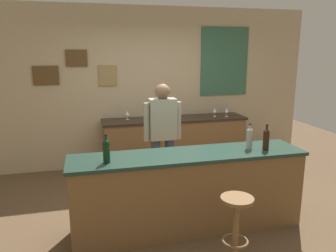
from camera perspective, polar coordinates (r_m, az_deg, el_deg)
The scene contains 12 objects.
ground_plane at distance 4.46m, azimuth 1.81°, elevation -14.53°, with size 10.00×10.00×0.00m, color brown.
back_wall at distance 5.98m, azimuth -3.27°, elevation 6.70°, with size 6.00×0.09×2.80m.
bar_counter at distance 3.92m, azimuth 3.50°, elevation -11.13°, with size 2.68×0.60×0.92m.
side_counter at distance 5.88m, azimuth 1.17°, elevation -2.93°, with size 2.51×0.56×0.90m.
bartender at distance 4.56m, azimuth -0.92°, elevation -1.31°, with size 0.52×0.21×1.62m.
bar_stool at distance 3.41m, azimuth 11.64°, elevation -15.29°, with size 0.32×0.32×0.68m.
wine_bottle_a at distance 3.46m, azimuth -10.54°, elevation -4.09°, with size 0.07×0.07×0.31m.
wine_bottle_b at distance 4.00m, azimuth 13.81°, elevation -1.94°, with size 0.07×0.07×0.31m.
wine_bottle_c at distance 4.00m, azimuth 16.51°, elevation -2.09°, with size 0.07×0.07×0.31m.
wine_glass_a at distance 5.68m, azimuth -7.01°, elevation 2.19°, with size 0.07×0.07×0.16m.
wine_glass_b at distance 5.96m, azimuth 8.03°, elevation 2.68°, with size 0.07×0.07×0.16m.
wine_glass_c at distance 5.98m, azimuth 10.06°, elevation 2.64°, with size 0.07×0.07×0.16m.
Camera 1 is at (-1.10, -3.80, 2.05)m, focal length 35.50 mm.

